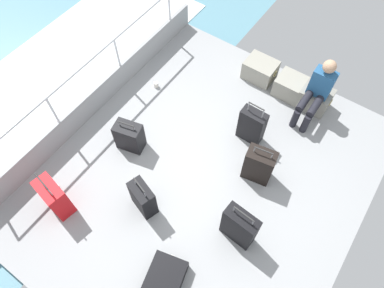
# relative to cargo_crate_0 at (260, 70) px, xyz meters

# --- Properties ---
(ground_plane) EXTENTS (4.40, 5.20, 0.06)m
(ground_plane) POSITION_rel_cargo_crate_0_xyz_m (0.30, -2.18, -0.21)
(ground_plane) COLOR #939699
(gunwale_port) EXTENTS (0.06, 5.20, 0.45)m
(gunwale_port) POSITION_rel_cargo_crate_0_xyz_m (-1.87, -2.18, 0.05)
(gunwale_port) COLOR #939699
(gunwale_port) RESTS_ON ground_plane
(railing_port) EXTENTS (0.04, 4.20, 1.02)m
(railing_port) POSITION_rel_cargo_crate_0_xyz_m (-1.87, -2.18, 0.60)
(railing_port) COLOR silver
(railing_port) RESTS_ON ground_plane
(sea_wake) EXTENTS (12.00, 12.00, 0.01)m
(sea_wake) POSITION_rel_cargo_crate_0_xyz_m (-3.30, -2.18, -0.52)
(sea_wake) COLOR #598C9E
(sea_wake) RESTS_ON ground_plane
(cargo_crate_0) EXTENTS (0.57, 0.42, 0.36)m
(cargo_crate_0) POSITION_rel_cargo_crate_0_xyz_m (0.00, 0.00, 0.00)
(cargo_crate_0) COLOR gray
(cargo_crate_0) RESTS_ON ground_plane
(cargo_crate_1) EXTENTS (0.58, 0.42, 0.35)m
(cargo_crate_1) POSITION_rel_cargo_crate_0_xyz_m (0.63, -0.04, -0.00)
(cargo_crate_1) COLOR gray
(cargo_crate_1) RESTS_ON ground_plane
(cargo_crate_2) EXTENTS (0.52, 0.40, 0.37)m
(cargo_crate_2) POSITION_rel_cargo_crate_0_xyz_m (1.05, -0.05, 0.01)
(cargo_crate_2) COLOR gray
(cargo_crate_2) RESTS_ON ground_plane
(passenger_seated) EXTENTS (0.34, 0.66, 1.07)m
(passenger_seated) POSITION_rel_cargo_crate_0_xyz_m (1.05, -0.23, 0.38)
(passenger_seated) COLOR #26598C
(passenger_seated) RESTS_ON ground_plane
(suitcase_0) EXTENTS (0.43, 0.32, 0.72)m
(suitcase_0) POSITION_rel_cargo_crate_0_xyz_m (-0.13, -3.07, 0.11)
(suitcase_0) COLOR black
(suitcase_0) RESTS_ON ground_plane
(suitcase_1) EXTENTS (0.45, 0.32, 0.74)m
(suitcase_1) POSITION_rel_cargo_crate_0_xyz_m (0.92, -1.74, 0.14)
(suitcase_1) COLOR black
(suitcase_1) RESTS_ON ground_plane
(suitcase_2) EXTENTS (0.47, 0.24, 0.81)m
(suitcase_2) POSITION_rel_cargo_crate_0_xyz_m (1.16, -2.68, 0.17)
(suitcase_2) COLOR black
(suitcase_2) RESTS_ON ground_plane
(suitcase_3) EXTENTS (0.59, 0.76, 0.21)m
(suitcase_3) POSITION_rel_cargo_crate_0_xyz_m (0.73, -3.77, -0.07)
(suitcase_3) COLOR black
(suitcase_3) RESTS_ON ground_plane
(suitcase_4) EXTENTS (0.40, 0.21, 0.81)m
(suitcase_4) POSITION_rel_cargo_crate_0_xyz_m (0.50, -1.20, 0.14)
(suitcase_4) COLOR black
(suitcase_4) RESTS_ON ground_plane
(suitcase_5) EXTENTS (0.45, 0.34, 0.60)m
(suitcase_5) POSITION_rel_cargo_crate_0_xyz_m (-0.94, -2.39, 0.08)
(suitcase_5) COLOR black
(suitcase_5) RESTS_ON ground_plane
(suitcase_6) EXTENTS (0.49, 0.33, 0.80)m
(suitcase_6) POSITION_rel_cargo_crate_0_xyz_m (-1.12, -3.74, 0.12)
(suitcase_6) COLOR red
(suitcase_6) RESTS_ON ground_plane
(paper_cup) EXTENTS (0.08, 0.08, 0.10)m
(paper_cup) POSITION_rel_cargo_crate_0_xyz_m (-1.36, -1.22, -0.13)
(paper_cup) COLOR white
(paper_cup) RESTS_ON ground_plane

